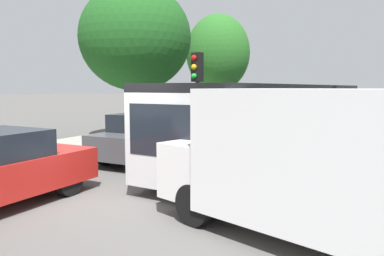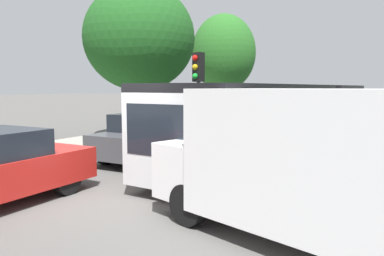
# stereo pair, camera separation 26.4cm
# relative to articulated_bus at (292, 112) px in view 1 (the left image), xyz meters

# --- Properties ---
(ground_plane) EXTENTS (200.00, 200.00, 0.00)m
(ground_plane) POSITION_rel_articulated_bus_xyz_m (-1.87, -8.45, -1.39)
(ground_plane) COLOR #565451
(kerb_strip_left) EXTENTS (3.20, 48.22, 0.14)m
(kerb_strip_left) POSITION_rel_articulated_bus_xyz_m (-7.53, 10.66, -1.32)
(kerb_strip_left) COLOR #9E998E
(kerb_strip_left) RESTS_ON ground
(articulated_bus) EXTENTS (3.56, 16.38, 2.41)m
(articulated_bus) POSITION_rel_articulated_bus_xyz_m (0.00, 0.00, 0.00)
(articulated_bus) COLOR silver
(articulated_bus) RESTS_ON ground
(city_bus_rear) EXTENTS (3.34, 11.44, 2.43)m
(city_bus_rear) POSITION_rel_articulated_bus_xyz_m (-3.80, 29.77, 0.01)
(city_bus_rear) COLOR silver
(city_bus_rear) RESTS_ON ground
(queued_car_graphite) EXTENTS (1.88, 4.35, 1.51)m
(queued_car_graphite) POSITION_rel_articulated_bus_xyz_m (-3.58, -4.20, -0.63)
(queued_car_graphite) COLOR #47474C
(queued_car_graphite) RESTS_ON ground
(queued_car_green) EXTENTS (1.74, 4.03, 1.40)m
(queued_car_green) POSITION_rel_articulated_bus_xyz_m (-3.56, 1.85, -0.69)
(queued_car_green) COLOR #236638
(queued_car_green) RESTS_ON ground
(queued_car_navy) EXTENTS (1.88, 4.35, 1.50)m
(queued_car_navy) POSITION_rel_articulated_bus_xyz_m (-3.90, 8.24, -0.63)
(queued_car_navy) COLOR navy
(queued_car_navy) RESTS_ON ground
(queued_car_silver) EXTENTS (1.73, 4.00, 1.39)m
(queued_car_silver) POSITION_rel_articulated_bus_xyz_m (-3.61, 13.93, -0.69)
(queued_car_silver) COLOR #B7BABF
(queued_car_silver) RESTS_ON ground
(white_van) EXTENTS (5.35, 3.33, 2.31)m
(white_van) POSITION_rel_articulated_bus_xyz_m (2.30, -8.51, -0.15)
(white_van) COLOR white
(white_van) RESTS_ON ground
(traffic_light) EXTENTS (0.38, 0.39, 3.40)m
(traffic_light) POSITION_rel_articulated_bus_xyz_m (-2.18, -3.70, 1.11)
(traffic_light) COLOR #56595E
(traffic_light) RESTS_ON ground
(tree_left_mid) EXTENTS (4.94, 4.94, 6.86)m
(tree_left_mid) POSITION_rel_articulated_bus_xyz_m (-6.90, -0.30, 3.12)
(tree_left_mid) COLOR #51381E
(tree_left_mid) RESTS_ON ground
(tree_left_far) EXTENTS (4.25, 4.25, 7.15)m
(tree_left_far) POSITION_rel_articulated_bus_xyz_m (-6.92, 9.12, 3.20)
(tree_left_far) COLOR #51381E
(tree_left_far) RESTS_ON ground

